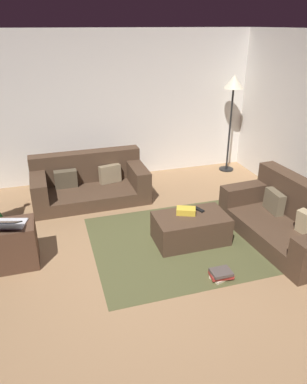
# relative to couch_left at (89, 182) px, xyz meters

# --- Properties ---
(ground_plane) EXTENTS (6.40, 6.40, 0.00)m
(ground_plane) POSITION_rel_couch_left_xyz_m (0.13, -2.26, -0.27)
(ground_plane) COLOR #93704C
(rear_partition) EXTENTS (6.40, 0.12, 2.60)m
(rear_partition) POSITION_rel_couch_left_xyz_m (0.13, 0.88, 1.03)
(rear_partition) COLOR silver
(rear_partition) RESTS_ON ground_plane
(couch_left) EXTENTS (1.84, 0.97, 0.73)m
(couch_left) POSITION_rel_couch_left_xyz_m (0.00, 0.00, 0.00)
(couch_left) COLOR #473323
(couch_left) RESTS_ON ground_plane
(couch_right) EXTENTS (1.02, 1.82, 0.78)m
(couch_right) POSITION_rel_couch_left_xyz_m (2.38, -2.05, 0.01)
(couch_right) COLOR #473323
(couch_right) RESTS_ON ground_plane
(ottoman) EXTENTS (0.96, 0.57, 0.38)m
(ottoman) POSITION_rel_couch_left_xyz_m (1.11, -1.73, -0.08)
(ottoman) COLOR #473323
(ottoman) RESTS_ON ground_plane
(gift_box) EXTENTS (0.29, 0.23, 0.08)m
(gift_box) POSITION_rel_couch_left_xyz_m (1.06, -1.65, 0.15)
(gift_box) COLOR gold
(gift_box) RESTS_ON ottoman
(tv_remote) EXTENTS (0.11, 0.17, 0.02)m
(tv_remote) POSITION_rel_couch_left_xyz_m (1.27, -1.62, 0.11)
(tv_remote) COLOR black
(tv_remote) RESTS_ON ottoman
(side_table) EXTENTS (0.52, 0.44, 0.55)m
(side_table) POSITION_rel_couch_left_xyz_m (-1.11, -1.60, 0.00)
(side_table) COLOR #4C3323
(side_table) RESTS_ON ground_plane
(laptop) EXTENTS (0.45, 0.49, 0.19)m
(laptop) POSITION_rel_couch_left_xyz_m (-1.13, -1.67, 0.33)
(laptop) COLOR silver
(laptop) RESTS_ON side_table
(book_stack) EXTENTS (0.27, 0.21, 0.12)m
(book_stack) POSITION_rel_couch_left_xyz_m (1.14, -2.59, -0.21)
(book_stack) COLOR beige
(book_stack) RESTS_ON ground_plane
(corner_lamp) EXTENTS (0.36, 0.36, 1.83)m
(corner_lamp) POSITION_rel_couch_left_xyz_m (2.79, 0.48, 1.29)
(corner_lamp) COLOR black
(corner_lamp) RESTS_ON ground_plane
(area_rug) EXTENTS (2.60, 2.00, 0.01)m
(area_rug) POSITION_rel_couch_left_xyz_m (1.11, -1.73, -0.27)
(area_rug) COLOR #4A4B2A
(area_rug) RESTS_ON ground_plane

